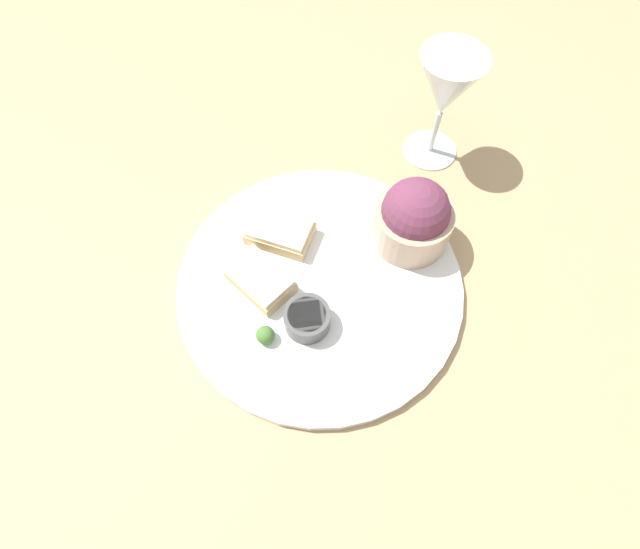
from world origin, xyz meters
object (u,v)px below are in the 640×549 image
cheese_toast_near (280,232)px  wine_glass (446,90)px  cheese_toast_far (260,279)px  salad_bowl (414,218)px  sauce_ramekin (310,319)px

cheese_toast_near → wine_glass: bearing=-127.9°
cheese_toast_far → salad_bowl: bearing=-144.6°
sauce_ramekin → cheese_toast_near: sauce_ramekin is taller
salad_bowl → wine_glass: bearing=-91.1°
cheese_toast_near → cheese_toast_far: bearing=87.5°
salad_bowl → sauce_ramekin: (0.09, 0.15, -0.03)m
cheese_toast_far → wine_glass: size_ratio=0.58×
sauce_ramekin → cheese_toast_far: 0.08m
cheese_toast_near → cheese_toast_far: 0.07m
salad_bowl → sauce_ramekin: 0.18m
salad_bowl → cheese_toast_far: (0.17, 0.12, -0.03)m
salad_bowl → cheese_toast_near: 0.17m
sauce_ramekin → cheese_toast_far: (0.07, -0.04, -0.00)m
salad_bowl → sauce_ramekin: bearing=59.2°
wine_glass → sauce_ramekin: bearing=73.6°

